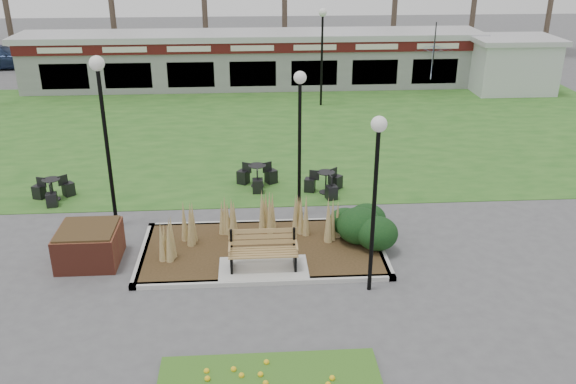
{
  "coord_description": "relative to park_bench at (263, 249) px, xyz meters",
  "views": [
    {
      "loc": [
        -0.26,
        -12.99,
        7.8
      ],
      "look_at": [
        0.73,
        2.0,
        1.36
      ],
      "focal_mm": 38.0,
      "sensor_mm": 36.0,
      "label": 1
    }
  ],
  "objects": [
    {
      "name": "bistro_set_a",
      "position": [
        -6.46,
        4.75,
        -0.34
      ],
      "size": [
        1.29,
        1.25,
        0.7
      ],
      "color": "black",
      "rests_on": "ground"
    },
    {
      "name": "food_pavilion",
      "position": [
        0.0,
        19.71,
        0.89
      ],
      "size": [
        24.6,
        3.4,
        2.9
      ],
      "color": "gray",
      "rests_on": "ground"
    },
    {
      "name": "patio_umbrella",
      "position": [
        9.3,
        17.75,
        1.0
      ],
      "size": [
        2.62,
        2.64,
        2.5
      ],
      "color": "black",
      "rests_on": "ground"
    },
    {
      "name": "ground",
      "position": [
        0.0,
        -0.25,
        -0.59
      ],
      "size": [
        100.0,
        100.0,
        0.0
      ],
      "primitive_type": "plane",
      "color": "#515154",
      "rests_on": "ground"
    },
    {
      "name": "planting_bed",
      "position": [
        1.27,
        1.1,
        -0.22
      ],
      "size": [
        6.75,
        3.4,
        1.27
      ],
      "color": "#332814",
      "rests_on": "ground"
    },
    {
      "name": "bistro_set_c",
      "position": [
        2.15,
        4.75,
        -0.33
      ],
      "size": [
        1.31,
        1.29,
        0.72
      ],
      "color": "black",
      "rests_on": "ground"
    },
    {
      "name": "lamp_post_mid_right",
      "position": [
        1.16,
        3.22,
        2.55
      ],
      "size": [
        0.36,
        0.36,
        4.31
      ],
      "color": "black",
      "rests_on": "ground"
    },
    {
      "name": "lamp_post_far_right",
      "position": [
        3.25,
        15.54,
        2.74
      ],
      "size": [
        0.38,
        0.38,
        4.57
      ],
      "color": "black",
      "rests_on": "ground"
    },
    {
      "name": "lawn",
      "position": [
        0.0,
        11.75,
        -0.58
      ],
      "size": [
        34.0,
        16.0,
        0.02
      ],
      "primitive_type": "cube",
      "color": "#285F1E",
      "rests_on": "ground"
    },
    {
      "name": "lamp_post_mid_left",
      "position": [
        -4.16,
        2.85,
        2.95
      ],
      "size": [
        0.4,
        0.4,
        4.86
      ],
      "color": "black",
      "rests_on": "ground"
    },
    {
      "name": "brick_planter",
      "position": [
        -4.4,
        0.75,
        -0.11
      ],
      "size": [
        1.5,
        1.5,
        0.95
      ],
      "color": "brown",
      "rests_on": "ground"
    },
    {
      "name": "park_bench",
      "position": [
        0.0,
        0.0,
        0.0
      ],
      "size": [
        1.7,
        0.66,
        0.93
      ],
      "color": "tan",
      "rests_on": "ground"
    },
    {
      "name": "service_hut",
      "position": [
        13.5,
        17.75,
        0.86
      ],
      "size": [
        4.4,
        3.4,
        2.83
      ],
      "color": "silver",
      "rests_on": "ground"
    },
    {
      "name": "lamp_post_near_right",
      "position": [
        2.47,
        -1.05,
        2.5
      ],
      "size": [
        0.35,
        0.35,
        4.24
      ],
      "color": "black",
      "rests_on": "ground"
    },
    {
      "name": "car_blue",
      "position": [
        -15.44,
        25.51,
        0.11
      ],
      "size": [
        5.02,
        2.45,
        1.41
      ],
      "primitive_type": "imported",
      "rotation": [
        0.0,
        0.0,
        1.67
      ],
      "color": "navy",
      "rests_on": "ground"
    },
    {
      "name": "bistro_set_d",
      "position": [
        -0.04,
        5.46,
        -0.32
      ],
      "size": [
        1.39,
        1.2,
        0.74
      ],
      "color": "black",
      "rests_on": "ground"
    }
  ]
}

